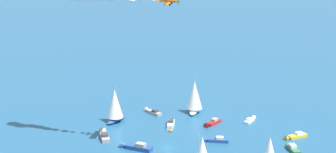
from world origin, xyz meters
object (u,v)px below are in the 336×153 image
at_px(sailboat_offshore, 270,151).
at_px(motorboat_outer_ring_b, 171,125).
at_px(motorboat_inshore, 215,140).
at_px(motorboat_trailing, 295,136).
at_px(sailboat_far_stbd, 202,151).
at_px(motorboat_far_port, 250,120).
at_px(marker_buoy, 171,131).
at_px(motorboat_mid_cluster, 295,150).
at_px(biplane_lead, 169,0).
at_px(motorboat_outer_ring_c, 212,123).
at_px(sailboat_near_centre, 115,105).
at_px(motorboat_outer_ring_d, 104,135).
at_px(motorboat_outer_ring_f, 135,147).
at_px(motorboat_outer_ring_e, 152,112).
at_px(sailboat_outer_ring_a, 194,97).

distance_m(sailboat_offshore, motorboat_outer_ring_b, 43.65).
relative_size(motorboat_inshore, motorboat_outer_ring_b, 0.93).
bearing_deg(motorboat_trailing, sailboat_far_stbd, -50.57).
xyz_separation_m(motorboat_far_port, marker_buoy, (13.47, -28.11, -0.17)).
relative_size(motorboat_mid_cluster, biplane_lead, 1.22).
xyz_separation_m(motorboat_inshore, motorboat_outer_ring_c, (-15.95, -1.37, 0.01)).
height_order(sailboat_far_stbd, motorboat_outer_ring_b, sailboat_far_stbd).
height_order(sailboat_near_centre, biplane_lead, biplane_lead).
xyz_separation_m(sailboat_far_stbd, motorboat_outer_ring_d, (-18.95, -33.89, -3.97)).
distance_m(sailboat_near_centre, sailboat_offshore, 61.89).
bearing_deg(motorboat_outer_ring_f, biplane_lead, 102.37).
bearing_deg(motorboat_outer_ring_b, motorboat_outer_ring_e, -148.14).
height_order(sailboat_near_centre, sailboat_outer_ring_a, sailboat_outer_ring_a).
distance_m(motorboat_mid_cluster, motorboat_outer_ring_b, 45.18).
distance_m(motorboat_inshore, sailboat_offshore, 23.66).
bearing_deg(sailboat_offshore, sailboat_far_stbd, -83.48).
distance_m(sailboat_near_centre, marker_buoy, 23.33).
height_order(sailboat_far_stbd, motorboat_outer_ring_c, sailboat_far_stbd).
height_order(sailboat_offshore, motorboat_trailing, sailboat_offshore).
bearing_deg(motorboat_trailing, motorboat_outer_ring_c, -109.45).
distance_m(sailboat_offshore, motorboat_outer_ring_e, 59.03).
relative_size(motorboat_far_port, motorboat_trailing, 0.87).
bearing_deg(sailboat_near_centre, motorboat_outer_ring_c, 91.11).
bearing_deg(motorboat_outer_ring_e, motorboat_inshore, 43.29).
relative_size(motorboat_trailing, marker_buoy, 3.94).
relative_size(sailboat_near_centre, motorboat_mid_cluster, 1.51).
height_order(sailboat_near_centre, motorboat_outer_ring_c, sailboat_near_centre).
height_order(sailboat_outer_ring_a, motorboat_outer_ring_b, sailboat_outer_ring_a).
bearing_deg(sailboat_outer_ring_a, motorboat_trailing, 57.66).
distance_m(motorboat_mid_cluster, biplane_lead, 61.47).
xyz_separation_m(sailboat_far_stbd, sailboat_offshore, (-2.27, 19.86, -0.16)).
relative_size(motorboat_outer_ring_d, motorboat_outer_ring_e, 1.38).
bearing_deg(sailboat_near_centre, motorboat_outer_ring_e, 130.93).
height_order(sailboat_near_centre, motorboat_far_port, sailboat_near_centre).
bearing_deg(motorboat_far_port, motorboat_trailing, 43.56).
distance_m(motorboat_far_port, motorboat_outer_ring_b, 29.86).
relative_size(sailboat_near_centre, motorboat_trailing, 1.68).
relative_size(sailboat_far_stbd, motorboat_outer_ring_f, 0.95).
xyz_separation_m(motorboat_far_port, motorboat_outer_ring_b, (8.51, -28.63, 0.14)).
height_order(motorboat_far_port, sailboat_outer_ring_a, sailboat_outer_ring_a).
relative_size(marker_buoy, biplane_lead, 0.28).
xyz_separation_m(sailboat_far_stbd, motorboat_inshore, (-18.92, 3.51, -4.10)).
bearing_deg(motorboat_outer_ring_f, motorboat_outer_ring_e, 178.40).
bearing_deg(motorboat_inshore, marker_buoy, -115.63).
xyz_separation_m(motorboat_outer_ring_b, motorboat_outer_ring_c, (-3.55, 14.63, -0.04)).
xyz_separation_m(sailboat_far_stbd, motorboat_outer_ring_b, (-31.31, -12.49, -4.04)).
relative_size(motorboat_outer_ring_c, biplane_lead, 1.09).
xyz_separation_m(sailboat_offshore, motorboat_outer_ring_b, (-29.04, -32.35, -3.89)).
relative_size(sailboat_offshore, biplane_lead, 1.34).
relative_size(motorboat_far_port, sailboat_outer_ring_a, 0.51).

